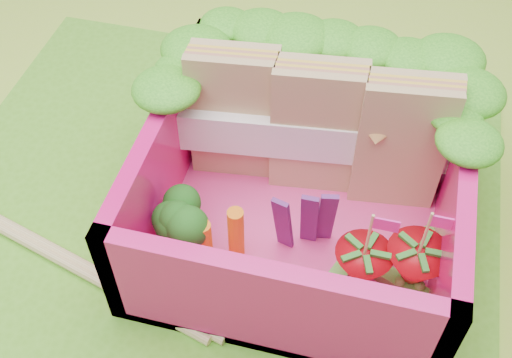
{
  "coord_description": "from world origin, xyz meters",
  "views": [
    {
      "loc": [
        0.65,
        -1.63,
        2.38
      ],
      "look_at": [
        0.21,
        0.1,
        0.28
      ],
      "focal_mm": 45.0,
      "sensor_mm": 36.0,
      "label": 1
    }
  ],
  "objects_px": {
    "bento_box": "(304,184)",
    "broccoli": "(179,224)",
    "sandwich_stack": "(317,128)",
    "strawberry_left": "(361,268)",
    "strawberry_right": "(414,268)"
  },
  "relations": [
    {
      "from": "broccoli",
      "to": "strawberry_left",
      "type": "relative_size",
      "value": 0.72
    },
    {
      "from": "broccoli",
      "to": "strawberry_left",
      "type": "bearing_deg",
      "value": 0.28
    },
    {
      "from": "strawberry_left",
      "to": "strawberry_right",
      "type": "height_order",
      "value": "strawberry_right"
    },
    {
      "from": "bento_box",
      "to": "broccoli",
      "type": "relative_size",
      "value": 3.81
    },
    {
      "from": "sandwich_stack",
      "to": "broccoli",
      "type": "bearing_deg",
      "value": -131.21
    },
    {
      "from": "bento_box",
      "to": "broccoli",
      "type": "bearing_deg",
      "value": -147.79
    },
    {
      "from": "broccoli",
      "to": "strawberry_right",
      "type": "distance_m",
      "value": 0.96
    },
    {
      "from": "bento_box",
      "to": "strawberry_right",
      "type": "relative_size",
      "value": 2.66
    },
    {
      "from": "bento_box",
      "to": "broccoli",
      "type": "xyz_separation_m",
      "value": [
        -0.46,
        -0.29,
        -0.05
      ]
    },
    {
      "from": "sandwich_stack",
      "to": "strawberry_left",
      "type": "xyz_separation_m",
      "value": [
        0.29,
        -0.53,
        -0.2
      ]
    },
    {
      "from": "broccoli",
      "to": "bento_box",
      "type": "bearing_deg",
      "value": 32.21
    },
    {
      "from": "bento_box",
      "to": "strawberry_left",
      "type": "height_order",
      "value": "bento_box"
    },
    {
      "from": "bento_box",
      "to": "strawberry_left",
      "type": "bearing_deg",
      "value": -43.95
    },
    {
      "from": "sandwich_stack",
      "to": "broccoli",
      "type": "height_order",
      "value": "sandwich_stack"
    },
    {
      "from": "bento_box",
      "to": "sandwich_stack",
      "type": "xyz_separation_m",
      "value": [
        0.0,
        0.24,
        0.1
      ]
    }
  ]
}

